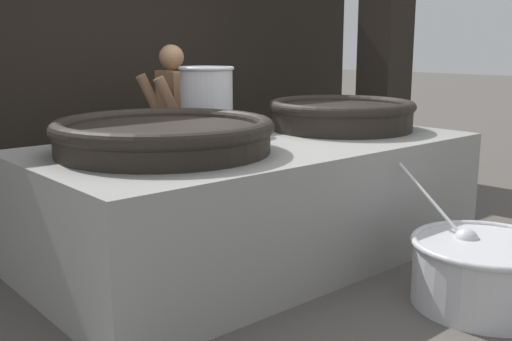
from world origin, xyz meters
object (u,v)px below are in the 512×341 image
stock_pot (207,99)px  prep_bowl_vegetables (485,270)px  giant_wok_far (341,114)px  giant_wok_near (164,134)px  cook (172,127)px

stock_pot → prep_bowl_vegetables: stock_pot is taller
giant_wok_far → giant_wok_near: bearing=179.1°
giant_wok_near → giant_wok_far: size_ratio=1.20×
stock_pot → prep_bowl_vegetables: bearing=-79.1°
giant_wok_far → prep_bowl_vegetables: bearing=-107.6°
cook → prep_bowl_vegetables: bearing=110.1°
stock_pot → giant_wok_far: bearing=-32.4°
giant_wok_near → giant_wok_far: 1.83m
giant_wok_far → cook: 1.59m
giant_wok_near → prep_bowl_vegetables: size_ratio=1.24×
stock_pot → prep_bowl_vegetables: size_ratio=0.45×
stock_pot → cook: size_ratio=0.34×
giant_wok_far → prep_bowl_vegetables: (-0.55, -1.73, -0.82)m
giant_wok_far → stock_pot: 1.20m
giant_wok_near → stock_pot: stock_pot is taller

